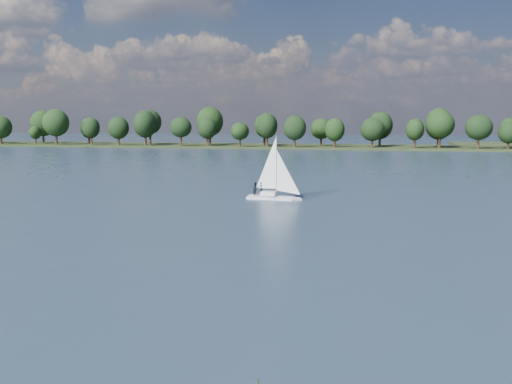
# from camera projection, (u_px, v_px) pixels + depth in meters

# --- Properties ---
(ground) EXTENTS (700.00, 700.00, 0.00)m
(ground) POSITION_uv_depth(u_px,v_px,m) (296.00, 171.00, 124.13)
(ground) COLOR #233342
(ground) RESTS_ON ground
(far_shore) EXTENTS (660.00, 40.00, 1.50)m
(far_shore) POSITION_uv_depth(u_px,v_px,m) (337.00, 148.00, 232.61)
(far_shore) COLOR black
(far_shore) RESTS_ON ground
(sailboat) EXTENTS (7.16, 2.56, 9.23)m
(sailboat) POSITION_uv_depth(u_px,v_px,m) (271.00, 181.00, 78.42)
(sailboat) COLOR white
(sailboat) RESTS_ON ground
(treeline) EXTENTS (562.39, 73.64, 18.29)m
(treeline) POSITION_uv_depth(u_px,v_px,m) (317.00, 128.00, 229.55)
(treeline) COLOR black
(treeline) RESTS_ON ground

